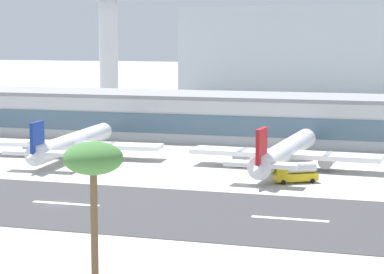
# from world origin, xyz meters

# --- Properties ---
(ground_plane) EXTENTS (1400.00, 1400.00, 0.00)m
(ground_plane) POSITION_xyz_m (0.00, 0.00, 0.00)
(ground_plane) COLOR #B2AFA8
(runway_strip) EXTENTS (800.00, 33.81, 0.08)m
(runway_strip) POSITION_xyz_m (0.00, 0.79, 0.04)
(runway_strip) COLOR #38383A
(runway_strip) RESTS_ON ground_plane
(runway_centreline_dash_4) EXTENTS (12.00, 1.20, 0.01)m
(runway_centreline_dash_4) POSITION_xyz_m (1.62, 0.79, 0.09)
(runway_centreline_dash_4) COLOR white
(runway_centreline_dash_4) RESTS_ON runway_strip
(runway_centreline_dash_5) EXTENTS (12.00, 1.20, 0.01)m
(runway_centreline_dash_5) POSITION_xyz_m (39.46, 0.79, 0.09)
(runway_centreline_dash_5) COLOR white
(runway_centreline_dash_5) RESTS_ON runway_strip
(terminal_building) EXTENTS (207.85, 25.38, 12.39)m
(terminal_building) POSITION_xyz_m (7.87, 88.67, 6.20)
(terminal_building) COLOR #B7BABC
(terminal_building) RESTS_ON ground_plane
(control_tower) EXTENTS (13.00, 13.00, 46.16)m
(control_tower) POSITION_xyz_m (-47.18, 135.03, 27.97)
(control_tower) COLOR silver
(control_tower) RESTS_ON ground_plane
(distant_hotel_block) EXTENTS (148.15, 37.84, 40.30)m
(distant_hotel_block) POSITION_xyz_m (32.72, 214.04, 20.15)
(distant_hotel_block) COLOR #A8B2BC
(distant_hotel_block) RESTS_ON ground_plane
(airliner_navy_tail_gate_1) EXTENTS (43.07, 49.47, 10.32)m
(airliner_navy_tail_gate_1) POSITION_xyz_m (-19.60, 46.51, 3.29)
(airliner_navy_tail_gate_1) COLOR white
(airliner_navy_tail_gate_1) RESTS_ON ground_plane
(airliner_red_tail_gate_2) EXTENTS (40.98, 52.00, 10.85)m
(airliner_red_tail_gate_2) POSITION_xyz_m (30.45, 45.42, 3.46)
(airliner_red_tail_gate_2) COLOR white
(airliner_red_tail_gate_2) RESTS_ON ground_plane
(service_fuel_truck_0) EXTENTS (8.63, 6.58, 3.95)m
(service_fuel_truck_0) POSITION_xyz_m (35.38, 30.86, 2.03)
(service_fuel_truck_0) COLOR gold
(service_fuel_truck_0) RESTS_ON ground_plane
(palm_tree_1) EXTENTS (6.29, 6.29, 17.09)m
(palm_tree_1) POSITION_xyz_m (25.90, -41.78, 14.89)
(palm_tree_1) COLOR brown
(palm_tree_1) RESTS_ON ground_plane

